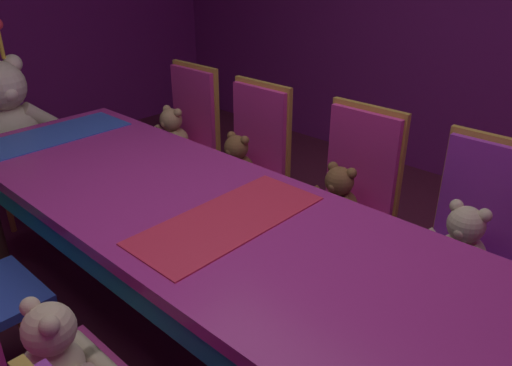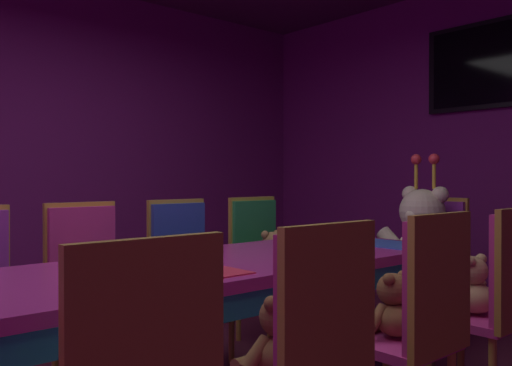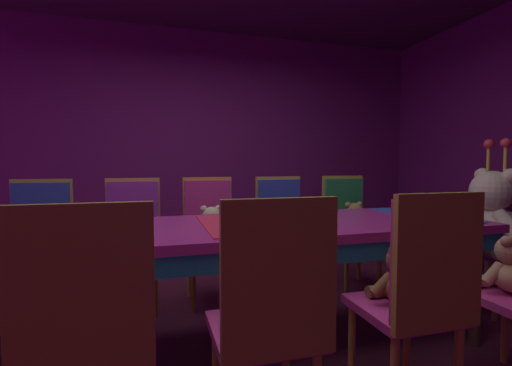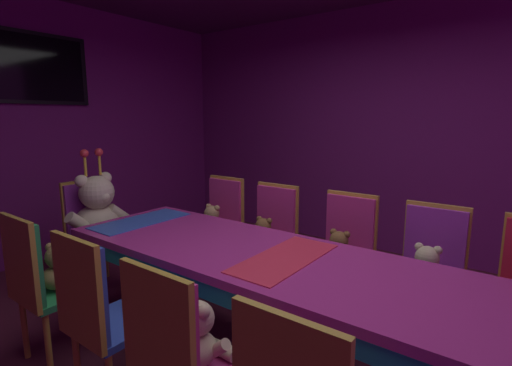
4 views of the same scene
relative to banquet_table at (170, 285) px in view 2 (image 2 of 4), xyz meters
name	(u,v)px [view 2 (image 2 of 4)]	position (x,y,z in m)	size (l,w,h in m)	color
wall_back	(505,144)	(0.00, 3.20, 0.74)	(5.20, 0.12, 2.80)	#721E72
banquet_table	(170,285)	(0.00, 0.00, 0.00)	(0.90, 3.18, 0.75)	#B22D8C
chair_left_2	(86,273)	(-0.86, 0.00, -0.06)	(0.42, 0.41, 0.98)	#CC338C
teddy_left_2	(98,278)	(-0.71, 0.00, -0.06)	(0.25, 0.33, 0.31)	beige
chair_left_3	(183,262)	(-0.84, 0.62, -0.06)	(0.42, 0.41, 0.98)	#2D47B2
chair_left_4	(259,252)	(-0.85, 1.27, -0.06)	(0.42, 0.41, 0.98)	#268C4C
teddy_left_4	(273,256)	(-0.70, 1.27, -0.07)	(0.25, 0.32, 0.30)	#9E7247
chair_right_2	(311,346)	(0.85, -0.02, -0.06)	(0.42, 0.41, 0.98)	#CC338C
teddy_right_2	(279,341)	(0.70, -0.02, -0.08)	(0.23, 0.30, 0.28)	brown
chair_right_3	(423,310)	(0.83, 0.65, -0.06)	(0.42, 0.41, 0.98)	#CC338C
teddy_right_3	(392,309)	(0.68, 0.65, -0.08)	(0.22, 0.29, 0.27)	brown
chair_right_4	(501,290)	(0.86, 1.26, -0.06)	(0.42, 0.41, 0.98)	#CC338C
teddy_right_4	(472,288)	(0.71, 1.26, -0.07)	(0.24, 0.31, 0.29)	tan
throne_chair	(435,254)	(0.00, 2.13, -0.06)	(0.41, 0.42, 0.98)	purple
king_teddy_bear	(421,237)	(0.00, 1.97, 0.07)	(0.64, 0.50, 0.82)	beige
wall_tv	(500,63)	(0.00, 3.11, 1.39)	(1.25, 0.06, 0.72)	black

